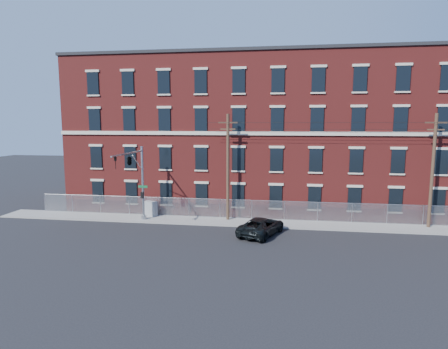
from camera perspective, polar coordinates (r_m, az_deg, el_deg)
ground at (r=31.36m, az=-4.52°, el=-9.44°), size 140.00×140.00×0.00m
sidewalk at (r=35.78m, az=16.65°, el=-7.46°), size 65.00×3.00×0.12m
mill_building at (r=43.43m, az=15.41°, el=6.04°), size 55.30×14.32×16.30m
chain_link_fence at (r=36.78m, az=16.43°, el=-5.44°), size 59.06×0.06×1.85m
traffic_signal_mast at (r=34.08m, az=-13.67°, el=1.03°), size 0.90×6.75×7.00m
utility_pole_near at (r=35.32m, az=0.59°, el=1.40°), size 1.80×0.28×10.00m
utility_pole_mid at (r=37.40m, az=29.07°, el=0.77°), size 1.80×0.28×10.00m
overhead_wires at (r=37.19m, az=29.46°, el=6.56°), size 40.00×0.62×0.62m
pickup_truck at (r=31.87m, az=5.68°, el=-7.79°), size 4.24×5.83×1.47m
utility_cabinet at (r=38.11m, az=-11.00°, el=-5.09°), size 1.32×0.95×1.49m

